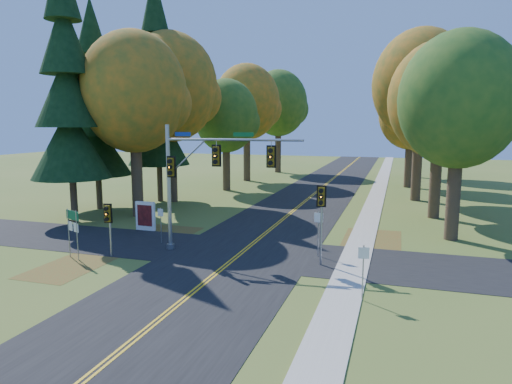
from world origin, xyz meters
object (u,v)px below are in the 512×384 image
(info_kiosk, at_px, (145,216))
(route_sign_cluster, at_px, (73,224))
(traffic_mast, at_px, (201,171))
(east_signal_pole, at_px, (321,205))

(info_kiosk, bearing_deg, route_sign_cluster, -90.35)
(traffic_mast, distance_m, route_sign_cluster, 7.36)
(route_sign_cluster, xyz_separation_m, info_kiosk, (0.21, 6.90, -0.91))
(east_signal_pole, bearing_deg, route_sign_cluster, -170.78)
(traffic_mast, bearing_deg, route_sign_cluster, -155.37)
(east_signal_pole, height_order, info_kiosk, east_signal_pole)
(route_sign_cluster, height_order, info_kiosk, route_sign_cluster)
(traffic_mast, relative_size, info_kiosk, 3.98)
(traffic_mast, distance_m, info_kiosk, 7.67)
(traffic_mast, height_order, route_sign_cluster, traffic_mast)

